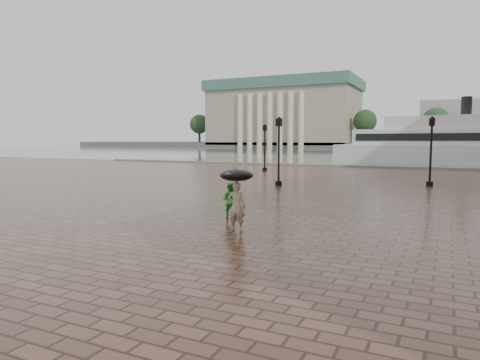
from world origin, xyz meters
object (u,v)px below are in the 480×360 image
at_px(ferry_near, 438,145).
at_px(adult_pedestrian, 237,207).
at_px(street_lamps, 316,149).
at_px(child_pedestrian, 230,200).

bearing_deg(ferry_near, adult_pedestrian, -88.41).
relative_size(street_lamps, adult_pedestrian, 9.38).
distance_m(street_lamps, adult_pedestrian, 19.50).
bearing_deg(child_pedestrian, ferry_near, -100.26).
height_order(street_lamps, ferry_near, ferry_near).
relative_size(adult_pedestrian, ferry_near, 0.07).
bearing_deg(adult_pedestrian, ferry_near, -107.87).
bearing_deg(street_lamps, adult_pedestrian, -81.70).
xyz_separation_m(street_lamps, ferry_near, (7.82, 25.99, 0.10)).
height_order(street_lamps, child_pedestrian, street_lamps).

